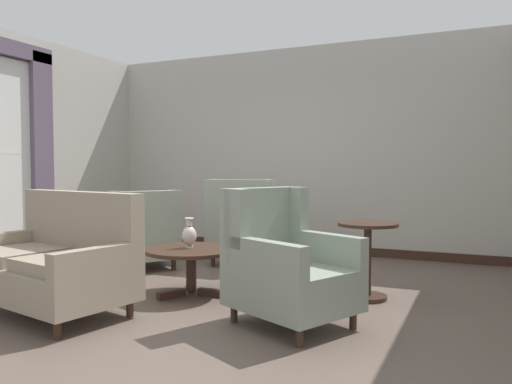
# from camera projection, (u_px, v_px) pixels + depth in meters

# --- Properties ---
(ground) EXTENTS (8.44, 8.44, 0.00)m
(ground) POSITION_uv_depth(u_px,v_px,m) (185.00, 298.00, 4.70)
(ground) COLOR brown
(wall_back) EXTENTS (6.19, 0.08, 2.96)m
(wall_back) POSITION_uv_depth(u_px,v_px,m) (295.00, 150.00, 7.35)
(wall_back) COLOR #BCB7AD
(wall_back) RESTS_ON ground
(wall_left) EXTENTS (0.08, 4.18, 2.96)m
(wall_left) POSITION_uv_depth(u_px,v_px,m) (28.00, 148.00, 6.69)
(wall_left) COLOR #BCB7AD
(wall_left) RESTS_ON ground
(baseboard_back) EXTENTS (6.03, 0.03, 0.12)m
(baseboard_back) POSITION_uv_depth(u_px,v_px,m) (293.00, 247.00, 7.37)
(baseboard_back) COLOR #382319
(baseboard_back) RESTS_ON ground
(coffee_table) EXTENTS (0.88, 0.88, 0.44)m
(coffee_table) POSITION_uv_depth(u_px,v_px,m) (191.00, 257.00, 4.83)
(coffee_table) COLOR #382319
(coffee_table) RESTS_ON ground
(porcelain_vase) EXTENTS (0.14, 0.14, 0.29)m
(porcelain_vase) POSITION_uv_depth(u_px,v_px,m) (189.00, 235.00, 4.86)
(porcelain_vase) COLOR beige
(porcelain_vase) RESTS_ON coffee_table
(settee) EXTENTS (1.68, 1.11, 1.01)m
(settee) POSITION_uv_depth(u_px,v_px,m) (53.00, 263.00, 4.27)
(settee) COLOR gray
(settee) RESTS_ON ground
(armchair_near_sideboard) EXTENTS (0.88, 0.83, 1.08)m
(armchair_near_sideboard) POSITION_uv_depth(u_px,v_px,m) (245.00, 229.00, 6.30)
(armchair_near_sideboard) COLOR gray
(armchair_near_sideboard) RESTS_ON ground
(armchair_foreground_right) EXTENTS (1.16, 1.15, 0.95)m
(armchair_foreground_right) POSITION_uv_depth(u_px,v_px,m) (140.00, 235.00, 6.03)
(armchair_foreground_right) COLOR gray
(armchair_foreground_right) RESTS_ON ground
(armchair_near_window) EXTENTS (1.11, 1.04, 1.06)m
(armchair_near_window) POSITION_uv_depth(u_px,v_px,m) (285.00, 267.00, 3.92)
(armchair_near_window) COLOR gray
(armchair_near_window) RESTS_ON ground
(side_table) EXTENTS (0.55, 0.55, 0.71)m
(side_table) POSITION_uv_depth(u_px,v_px,m) (368.00, 253.00, 4.65)
(side_table) COLOR #382319
(side_table) RESTS_ON ground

